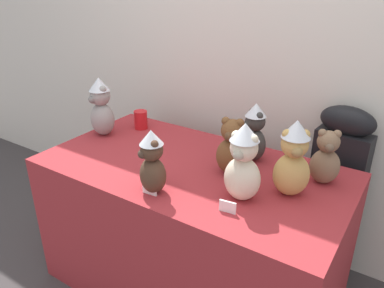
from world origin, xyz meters
name	(u,v)px	position (x,y,z in m)	size (l,w,h in m)	color
wall_back	(255,37)	(0.00, 0.90, 1.30)	(7.00, 0.08, 2.60)	silver
display_table	(192,229)	(0.00, 0.25, 0.38)	(1.51, 0.81, 0.76)	maroon
instrument_case	(334,194)	(0.59, 0.78, 0.52)	(0.29, 0.15, 1.03)	black
teddy_bear_cream	(243,163)	(0.33, 0.12, 0.93)	(0.16, 0.14, 0.34)	beige
teddy_bear_ash	(101,107)	(-0.65, 0.30, 0.93)	(0.18, 0.17, 0.34)	gray
teddy_bear_cocoa	(152,163)	(-0.01, -0.04, 0.90)	(0.17, 0.16, 0.29)	#4C3323
teddy_bear_mocha	(326,159)	(0.58, 0.44, 0.88)	(0.17, 0.15, 0.26)	#7F6047
teddy_bear_chestnut	(231,148)	(0.19, 0.29, 0.89)	(0.17, 0.15, 0.28)	brown
teddy_bear_charcoal	(254,133)	(0.22, 0.48, 0.91)	(0.18, 0.17, 0.30)	#383533
teddy_bear_honey	(293,160)	(0.49, 0.27, 0.93)	(0.20, 0.19, 0.34)	tan
party_cup_red	(141,120)	(-0.53, 0.49, 0.82)	(0.08, 0.08, 0.11)	red
name_card_front_left	(150,189)	(-0.01, -0.06, 0.79)	(0.07, 0.01, 0.05)	white
name_card_front_middle	(227,207)	(0.33, 0.00, 0.79)	(0.07, 0.01, 0.05)	white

